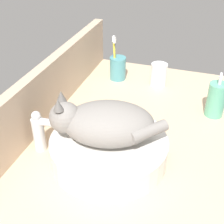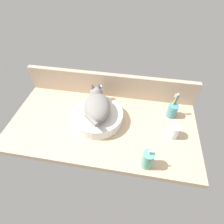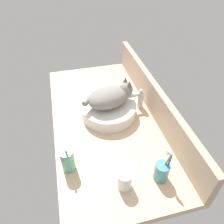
{
  "view_description": "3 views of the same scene",
  "coord_description": "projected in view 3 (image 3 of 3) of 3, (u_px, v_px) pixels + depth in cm",
  "views": [
    {
      "loc": [
        -68.59,
        -20.29,
        62.62
      ],
      "look_at": [
        6.52,
        4.73,
        9.89
      ],
      "focal_mm": 50.0,
      "sensor_mm": 36.0,
      "label": 1
    },
    {
      "loc": [
        19.26,
        -73.19,
        92.76
      ],
      "look_at": [
        5.91,
        4.26,
        7.93
      ],
      "focal_mm": 28.0,
      "sensor_mm": 36.0,
      "label": 2
    },
    {
      "loc": [
        96.14,
        -20.44,
        90.64
      ],
      "look_at": [
        4.48,
        2.57,
        8.31
      ],
      "focal_mm": 35.0,
      "sensor_mm": 36.0,
      "label": 3
    }
  ],
  "objects": [
    {
      "name": "soap_dispenser",
      "position": [
        68.0,
        160.0,
        1.03
      ],
      "size": [
        6.38,
        6.38,
        15.71
      ],
      "color": "#60B793",
      "rests_on": "ground_plane"
    },
    {
      "name": "water_glass",
      "position": [
        124.0,
        181.0,
        0.97
      ],
      "size": [
        6.67,
        6.67,
        9.28
      ],
      "color": "white",
      "rests_on": "ground_plane"
    },
    {
      "name": "backsplash_panel",
      "position": [
        154.0,
        98.0,
        1.33
      ],
      "size": [
        126.64,
        3.6,
        19.41
      ],
      "primitive_type": "cube",
      "color": "tan",
      "rests_on": "ground_plane"
    },
    {
      "name": "toothbrush_cup",
      "position": [
        162.0,
        171.0,
        0.99
      ],
      "size": [
        6.79,
        6.79,
        18.72
      ],
      "color": "teal",
      "rests_on": "ground_plane"
    },
    {
      "name": "sink_basin",
      "position": [
        109.0,
        110.0,
        1.34
      ],
      "size": [
        33.76,
        33.76,
        7.47
      ],
      "primitive_type": "cylinder",
      "color": "silver",
      "rests_on": "ground_plane"
    },
    {
      "name": "faucet",
      "position": [
        139.0,
        98.0,
        1.37
      ],
      "size": [
        3.89,
        11.86,
        13.6
      ],
      "color": "silver",
      "rests_on": "ground_plane"
    },
    {
      "name": "ground_plane",
      "position": [
        106.0,
        121.0,
        1.35
      ],
      "size": [
        126.64,
        63.42,
        4.0
      ],
      "primitive_type": "cube",
      "color": "#D1B28E"
    },
    {
      "name": "cat",
      "position": [
        110.0,
        96.0,
        1.28
      ],
      "size": [
        23.1,
        31.86,
        14.0
      ],
      "color": "gray",
      "rests_on": "sink_basin"
    }
  ]
}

